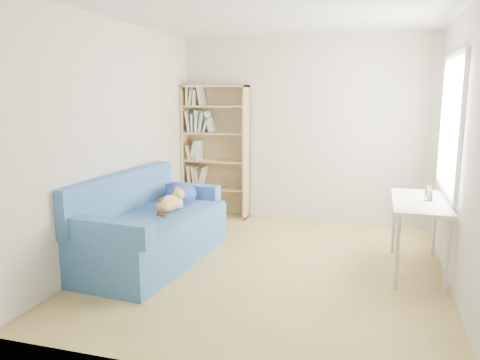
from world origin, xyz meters
name	(u,v)px	position (x,y,z in m)	size (l,w,h in m)	color
ground	(271,267)	(0.00, 0.00, 0.00)	(4.00, 4.00, 0.00)	#A78E4B
room_shell	(283,111)	(0.10, 0.03, 1.64)	(3.54, 4.04, 2.62)	silver
sofa	(150,228)	(-1.31, -0.16, 0.36)	(1.07, 2.02, 0.96)	#254F85
bookshelf	(215,157)	(-1.25, 1.83, 0.89)	(0.96, 0.30, 1.93)	tan
desk	(420,208)	(1.46, 0.33, 0.67)	(0.53, 1.17, 0.75)	white
pen_cup	(429,195)	(1.54, 0.33, 0.81)	(0.08, 0.08, 0.16)	white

